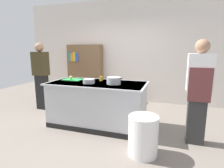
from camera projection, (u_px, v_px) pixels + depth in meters
ground_plane at (98, 124)px, 3.83m from camera, size 10.00×10.00×0.00m
back_wall at (124, 51)px, 5.50m from camera, size 6.40×0.12×3.00m
counter_island at (97, 103)px, 3.74m from camera, size 1.98×0.98×0.90m
cutting_board at (73, 80)px, 3.96m from camera, size 0.40×0.28×0.02m
onion at (71, 78)px, 3.93m from camera, size 0.08×0.08×0.08m
stock_pot at (114, 81)px, 3.49m from camera, size 0.34×0.27×0.14m
mixing_bowl at (89, 81)px, 3.58m from camera, size 0.24×0.24×0.09m
juice_cup at (101, 79)px, 3.85m from camera, size 0.07×0.07×0.10m
trash_bin at (143, 135)px, 2.69m from camera, size 0.44×0.44×0.61m
person_chef at (198, 90)px, 2.93m from camera, size 0.38×0.25×1.72m
person_guest at (41, 75)px, 4.69m from camera, size 0.38×0.24×1.72m
bookshelf at (85, 72)px, 5.71m from camera, size 1.10×0.31×1.70m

